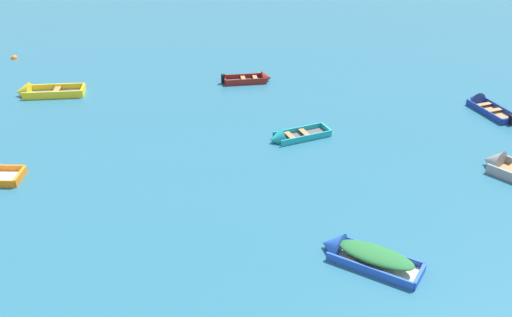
% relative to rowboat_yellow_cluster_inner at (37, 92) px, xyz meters
% --- Properties ---
extents(rowboat_yellow_cluster_inner, '(4.02, 2.20, 1.13)m').
position_rel_rowboat_yellow_cluster_inner_xyz_m(rowboat_yellow_cluster_inner, '(0.00, 0.00, 0.00)').
color(rowboat_yellow_cluster_inner, '#4C4C51').
rests_on(rowboat_yellow_cluster_inner, ground_plane).
extents(rowboat_maroon_midfield_right, '(3.09, 1.80, 0.86)m').
position_rel_rowboat_yellow_cluster_inner_xyz_m(rowboat_maroon_midfield_right, '(12.06, 4.48, -0.03)').
color(rowboat_maroon_midfield_right, '#4C4C51').
rests_on(rowboat_maroon_midfield_right, ground_plane).
extents(rowboat_grey_distant_center, '(3.85, 3.23, 1.28)m').
position_rel_rowboat_yellow_cluster_inner_xyz_m(rowboat_grey_distant_center, '(25.25, -4.11, 0.01)').
color(rowboat_grey_distant_center, '#99754C').
rests_on(rowboat_grey_distant_center, ground_plane).
extents(rowboat_blue_center, '(3.88, 2.40, 1.16)m').
position_rel_rowboat_yellow_cluster_inner_xyz_m(rowboat_blue_center, '(18.91, -11.57, 0.08)').
color(rowboat_blue_center, beige).
rests_on(rowboat_blue_center, ground_plane).
extents(rowboat_turquoise_back_row_center, '(3.18, 2.60, 0.94)m').
position_rel_rowboat_yellow_cluster_inner_xyz_m(rowboat_turquoise_back_row_center, '(15.07, -2.87, -0.05)').
color(rowboat_turquoise_back_row_center, '#4C4C51').
rests_on(rowboat_turquoise_back_row_center, ground_plane).
extents(rowboat_deep_blue_far_left, '(2.61, 3.33, 1.04)m').
position_rel_rowboat_yellow_cluster_inner_xyz_m(rowboat_deep_blue_far_left, '(25.15, 3.10, -0.04)').
color(rowboat_deep_blue_far_left, '#99754C').
rests_on(rowboat_deep_blue_far_left, ground_plane).
extents(mooring_buoy_between_boats_right, '(0.44, 0.44, 0.44)m').
position_rel_rowboat_yellow_cluster_inner_xyz_m(mooring_buoy_between_boats_right, '(-4.75, 5.53, -0.19)').
color(mooring_buoy_between_boats_right, orange).
rests_on(mooring_buoy_between_boats_right, ground_plane).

